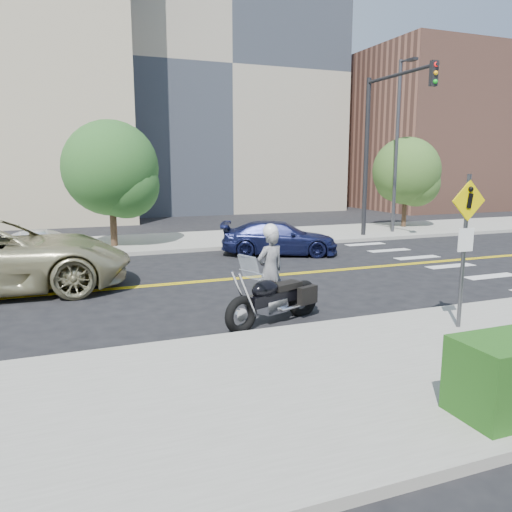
{
  "coord_description": "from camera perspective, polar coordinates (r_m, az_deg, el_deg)",
  "views": [
    {
      "loc": [
        -2.98,
        -13.72,
        3.29
      ],
      "look_at": [
        1.2,
        -2.88,
        1.2
      ],
      "focal_mm": 35.0,
      "sensor_mm": 36.0,
      "label": 1
    }
  ],
  "objects": [
    {
      "name": "ground_plane",
      "position": [
        14.42,
        -8.63,
        -3.11
      ],
      "size": [
        120.0,
        120.0,
        0.0
      ],
      "primitive_type": "plane",
      "color": "black",
      "rests_on": "ground"
    },
    {
      "name": "sidewalk_near",
      "position": [
        7.61,
        4.2,
        -14.82
      ],
      "size": [
        60.0,
        5.0,
        0.15
      ],
      "primitive_type": "cube",
      "color": "#9E9B91",
      "rests_on": "ground_plane"
    },
    {
      "name": "sidewalk_far",
      "position": [
        21.67,
        -12.97,
        1.4
      ],
      "size": [
        60.0,
        5.0,
        0.15
      ],
      "primitive_type": "cube",
      "color": "#9E9B91",
      "rests_on": "ground_plane"
    },
    {
      "name": "building_mid",
      "position": [
        41.75,
        -5.92,
        19.39
      ],
      "size": [
        18.0,
        14.0,
        20.0
      ],
      "primitive_type": "cube",
      "color": "#A39984",
      "rests_on": "ground_plane"
    },
    {
      "name": "building_right",
      "position": [
        44.55,
        20.07,
        13.08
      ],
      "size": [
        14.0,
        12.0,
        12.0
      ],
      "primitive_type": "cube",
      "color": "#8C5947",
      "rests_on": "ground_plane"
    },
    {
      "name": "lamp_post",
      "position": [
        25.18,
        15.75,
        11.78
      ],
      "size": [
        0.16,
        0.16,
        8.0
      ],
      "primitive_type": "cylinder",
      "color": "#4C4C51",
      "rests_on": "sidewalk_far"
    },
    {
      "name": "traffic_light",
      "position": [
        22.89,
        13.88,
        13.37
      ],
      "size": [
        0.28,
        4.5,
        7.0
      ],
      "color": "black",
      "rests_on": "sidewalk_far"
    },
    {
      "name": "pedestrian_sign",
      "position": [
        10.4,
        22.81,
        2.06
      ],
      "size": [
        0.78,
        0.08,
        3.0
      ],
      "color": "#4C4C51",
      "rests_on": "sidewalk_near"
    },
    {
      "name": "motorcyclist",
      "position": [
        11.34,
        1.64,
        -1.39
      ],
      "size": [
        0.79,
        0.62,
        2.03
      ],
      "rotation": [
        0.0,
        0.0,
        3.4
      ],
      "color": "#BBBAC0",
      "rests_on": "ground"
    },
    {
      "name": "motorcycle",
      "position": [
        10.58,
        2.15,
        -3.57
      ],
      "size": [
        2.65,
        1.63,
        1.55
      ],
      "primitive_type": null,
      "rotation": [
        0.0,
        0.0,
        0.36
      ],
      "color": "black",
      "rests_on": "ground"
    },
    {
      "name": "parked_car_silver",
      "position": [
        18.12,
        -22.6,
        0.84
      ],
      "size": [
        3.64,
        1.45,
        1.18
      ],
      "primitive_type": "imported",
      "rotation": [
        0.0,
        0.0,
        1.63
      ],
      "color": "#B6B8BE",
      "rests_on": "ground"
    },
    {
      "name": "parked_car_blue",
      "position": [
        18.83,
        2.67,
        2.07
      ],
      "size": [
        4.7,
        3.3,
        1.26
      ],
      "primitive_type": "imported",
      "rotation": [
        0.0,
        0.0,
        1.18
      ],
      "color": "#191F4D",
      "rests_on": "ground"
    },
    {
      "name": "tree_far_a",
      "position": [
        20.63,
        -16.28,
        9.6
      ],
      "size": [
        3.72,
        3.72,
        5.09
      ],
      "rotation": [
        0.0,
        0.0,
        0.13
      ],
      "color": "#382619",
      "rests_on": "ground"
    },
    {
      "name": "tree_far_b",
      "position": [
        27.43,
        16.8,
        9.28
      ],
      "size": [
        3.47,
        3.47,
        4.8
      ],
      "rotation": [
        0.0,
        0.0,
        -0.4
      ],
      "color": "#382619",
      "rests_on": "ground"
    }
  ]
}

